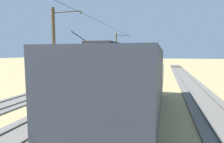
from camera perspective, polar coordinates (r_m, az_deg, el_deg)
ground_plane at (r=20.62m, az=4.85°, el=-4.71°), size 220.00×220.00×0.00m
track_streetcar_siding at (r=20.77m, az=24.14°, el=-4.97°), size 2.80×80.00×0.18m
track_adjacent_siding at (r=20.61m, az=11.33°, el=-4.65°), size 2.80×80.00×0.18m
track_third_siding at (r=21.46m, az=-1.04°, el=-4.13°), size 2.80×80.00×0.18m
track_outer_siding at (r=23.21m, az=-11.99°, el=-3.50°), size 2.80×80.00×0.18m
vintage_streetcar at (r=18.83m, az=-3.27°, el=1.23°), size 2.65×16.25×5.07m
boxcar_adjacent at (r=10.33m, az=6.96°, el=-3.06°), size 2.96×13.32×3.85m
catenary_pole_foreground at (r=34.08m, az=1.41°, el=5.89°), size 2.66×0.28×7.32m
catenary_pole_mid_near at (r=15.64m, az=-17.32°, el=5.78°), size 2.66×0.28×7.32m
overhead_wire_run at (r=15.42m, az=-8.58°, el=17.07°), size 2.46×43.80×0.18m
spare_tie_stack at (r=22.40m, az=-21.17°, el=-3.54°), size 2.40×2.40×0.54m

